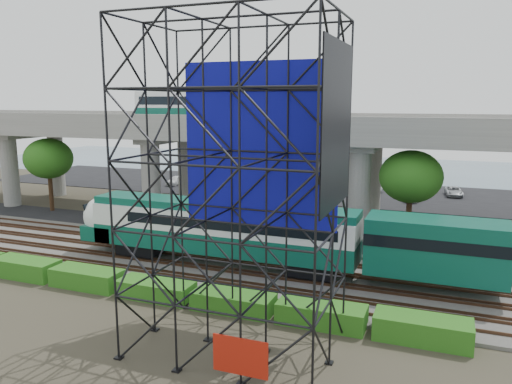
% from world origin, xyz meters
% --- Properties ---
extents(ground, '(140.00, 140.00, 0.00)m').
position_xyz_m(ground, '(0.00, 0.00, 0.00)').
color(ground, '#474233').
rests_on(ground, ground).
extents(ballast_bed, '(90.00, 12.00, 0.20)m').
position_xyz_m(ballast_bed, '(0.00, 2.00, 0.10)').
color(ballast_bed, slate).
rests_on(ballast_bed, ground).
extents(service_road, '(90.00, 5.00, 0.08)m').
position_xyz_m(service_road, '(0.00, 10.50, 0.04)').
color(service_road, black).
rests_on(service_road, ground).
extents(parking_lot, '(90.00, 18.00, 0.08)m').
position_xyz_m(parking_lot, '(0.00, 34.00, 0.04)').
color(parking_lot, black).
rests_on(parking_lot, ground).
extents(harbor_water, '(140.00, 40.00, 0.03)m').
position_xyz_m(harbor_water, '(0.00, 56.00, 0.01)').
color(harbor_water, '#415B6B').
rests_on(harbor_water, ground).
extents(rail_tracks, '(90.00, 9.52, 0.16)m').
position_xyz_m(rail_tracks, '(0.00, 2.00, 0.28)').
color(rail_tracks, '#472D1E').
rests_on(rail_tracks, ballast_bed).
extents(commuter_train, '(29.30, 3.06, 4.30)m').
position_xyz_m(commuter_train, '(4.40, 2.00, 2.88)').
color(commuter_train, black).
rests_on(commuter_train, rail_tracks).
extents(overpass, '(80.00, 12.00, 12.40)m').
position_xyz_m(overpass, '(-0.51, 16.00, 8.21)').
color(overpass, '#9E9B93').
rests_on(overpass, ground).
extents(scaffold_tower, '(9.36, 6.36, 15.00)m').
position_xyz_m(scaffold_tower, '(7.78, -7.98, 7.47)').
color(scaffold_tower, black).
rests_on(scaffold_tower, ground).
extents(hedge_strip, '(34.60, 1.80, 1.20)m').
position_xyz_m(hedge_strip, '(1.01, -4.30, 0.56)').
color(hedge_strip, '#246316').
rests_on(hedge_strip, ground).
extents(trees, '(40.94, 16.94, 7.69)m').
position_xyz_m(trees, '(-4.67, 16.17, 5.57)').
color(trees, '#382314').
rests_on(trees, ground).
extents(suv, '(6.03, 3.77, 1.55)m').
position_xyz_m(suv, '(-12.27, 11.28, 0.86)').
color(suv, black).
rests_on(suv, service_road).
extents(parked_cars, '(37.62, 9.31, 1.23)m').
position_xyz_m(parked_cars, '(-0.29, 33.51, 0.66)').
color(parked_cars, white).
rests_on(parked_cars, parking_lot).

